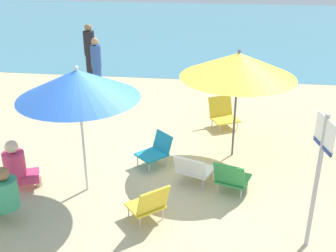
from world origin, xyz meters
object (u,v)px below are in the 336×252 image
beach_chair_c (223,113)px  warning_sign (320,163)px  beach_chair_a (193,168)px  person_c (3,195)px  beach_chair_b (231,177)px  person_a (90,55)px  beach_chair_d (156,150)px  umbrella_yellow (238,65)px  person_b (18,166)px  umbrella_blue (78,84)px  person_d (97,68)px  beach_chair_e (149,203)px

beach_chair_c → warning_sign: size_ratio=0.39×
warning_sign → beach_chair_a: bearing=128.5°
beach_chair_a → person_c: size_ratio=0.78×
beach_chair_a → beach_chair_b: 0.66m
person_a → beach_chair_d: bearing=-65.4°
umbrella_yellow → person_c: size_ratio=2.25×
beach_chair_b → beach_chair_c: (-0.16, 2.73, 0.00)m
beach_chair_c → person_b: 4.50m
umbrella_yellow → umbrella_blue: size_ratio=0.98×
umbrella_yellow → person_b: (-3.54, -1.64, -1.37)m
umbrella_yellow → person_a: umbrella_yellow is taller
person_c → warning_sign: (4.29, 0.03, 0.80)m
beach_chair_c → warning_sign: 4.17m
warning_sign → beach_chair_c: bearing=94.5°
beach_chair_c → umbrella_yellow: bearing=-18.9°
beach_chair_c → beach_chair_d: 2.29m
beach_chair_c → person_d: size_ratio=0.48×
umbrella_yellow → umbrella_blue: bearing=-147.5°
person_c → beach_chair_d: bearing=-122.3°
umbrella_blue → beach_chair_c: size_ratio=2.82×
person_c → person_d: person_d is taller
beach_chair_d → person_c: size_ratio=0.77×
beach_chair_e → person_c: size_ratio=0.78×
warning_sign → person_a: bearing=115.7°
umbrella_yellow → person_a: size_ratio=1.20×
beach_chair_a → beach_chair_b: size_ratio=1.00×
beach_chair_d → warning_sign: size_ratio=0.37×
beach_chair_d → warning_sign: (2.37, -1.93, 0.96)m
person_a → person_b: bearing=-91.8°
beach_chair_c → person_d: person_d is taller
umbrella_yellow → person_d: size_ratio=1.32×
person_b → warning_sign: (4.51, -0.86, 0.85)m
person_a → warning_sign: 7.92m
beach_chair_d → person_b: (-2.14, -1.07, 0.11)m
beach_chair_d → person_c: bearing=-0.4°
beach_chair_b → person_c: bearing=128.1°
umbrella_blue → person_c: 1.92m
umbrella_blue → warning_sign: (3.39, -0.96, -0.58)m
warning_sign → beach_chair_e: bearing=161.7°
beach_chair_d → person_d: person_d is taller
umbrella_yellow → person_d: bearing=141.1°
person_d → warning_sign: bearing=31.1°
umbrella_yellow → warning_sign: bearing=-68.8°
beach_chair_a → beach_chair_c: beach_chair_c is taller
warning_sign → beach_chair_b: bearing=119.0°
beach_chair_a → beach_chair_e: size_ratio=1.01×
beach_chair_c → beach_chair_e: (-1.04, -3.65, 0.02)m
umbrella_yellow → beach_chair_c: bearing=98.4°
person_a → person_c: bearing=-90.3°
person_b → beach_chair_d: bearing=4.0°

